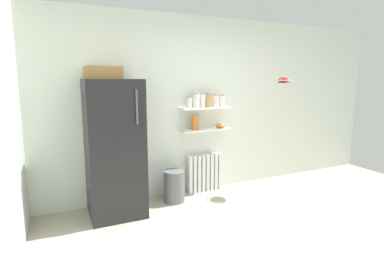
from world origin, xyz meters
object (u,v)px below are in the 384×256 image
(storage_jar_1, at_px, (196,100))
(shelf_bowl, at_px, (220,126))
(trash_bin, at_px, (174,186))
(storage_jar_3, at_px, (209,100))
(storage_jar_0, at_px, (189,102))
(radiator, at_px, (204,172))
(vase, at_px, (195,122))
(refrigerator, at_px, (114,146))
(storage_jar_5, at_px, (222,101))
(storage_jar_4, at_px, (215,101))
(hanging_fruit_basket, at_px, (284,80))
(storage_jar_2, at_px, (203,100))

(storage_jar_1, xyz_separation_m, shelf_bowl, (0.41, 0.00, -0.40))
(trash_bin, bearing_deg, shelf_bowl, 11.45)
(trash_bin, bearing_deg, storage_jar_3, 14.97)
(storage_jar_0, distance_m, storage_jar_3, 0.32)
(storage_jar_1, xyz_separation_m, trash_bin, (-0.41, -0.17, -1.18))
(radiator, relative_size, vase, 2.59)
(refrigerator, distance_m, storage_jar_1, 1.35)
(storage_jar_5, bearing_deg, shelf_bowl, -180.00)
(storage_jar_3, distance_m, storage_jar_5, 0.21)
(vase, xyz_separation_m, trash_bin, (-0.40, -0.17, -0.86))
(storage_jar_5, bearing_deg, storage_jar_4, -180.00)
(storage_jar_3, height_order, vase, storage_jar_3)
(radiator, xyz_separation_m, vase, (-0.17, -0.03, 0.79))
(storage_jar_5, bearing_deg, storage_jar_3, -180.00)
(vase, relative_size, shelf_bowl, 1.41)
(storage_jar_1, bearing_deg, storage_jar_5, 0.00)
(trash_bin, bearing_deg, storage_jar_5, 11.29)
(storage_jar_1, distance_m, hanging_fruit_basket, 1.32)
(storage_jar_4, relative_size, shelf_bowl, 1.22)
(storage_jar_3, distance_m, vase, 0.39)
(vase, xyz_separation_m, shelf_bowl, (0.43, 0.00, -0.08))
(radiator, bearing_deg, storage_jar_4, -10.72)
(storage_jar_5, height_order, vase, storage_jar_5)
(storage_jar_1, bearing_deg, storage_jar_2, -0.00)
(storage_jar_3, bearing_deg, shelf_bowl, 0.00)
(radiator, bearing_deg, trash_bin, -160.98)
(storage_jar_1, relative_size, trash_bin, 0.50)
(vase, bearing_deg, storage_jar_5, 0.00)
(storage_jar_2, bearing_deg, storage_jar_5, 0.00)
(storage_jar_1, relative_size, hanging_fruit_basket, 0.79)
(radiator, height_order, shelf_bowl, shelf_bowl)
(storage_jar_5, bearing_deg, storage_jar_2, -180.00)
(storage_jar_4, bearing_deg, storage_jar_0, -180.00)
(storage_jar_1, xyz_separation_m, storage_jar_4, (0.32, 0.00, -0.01))
(storage_jar_1, distance_m, storage_jar_5, 0.42)
(storage_jar_0, bearing_deg, storage_jar_5, 0.00)
(storage_jar_2, relative_size, storage_jar_5, 1.14)
(storage_jar_2, bearing_deg, shelf_bowl, 0.00)
(radiator, relative_size, storage_jar_0, 3.37)
(storage_jar_5, distance_m, shelf_bowl, 0.38)
(storage_jar_4, height_order, trash_bin, storage_jar_4)
(storage_jar_2, bearing_deg, trash_bin, -162.15)
(storage_jar_0, relative_size, storage_jar_3, 0.78)
(refrigerator, height_order, storage_jar_1, refrigerator)
(refrigerator, xyz_separation_m, storage_jar_1, (1.23, 0.22, 0.52))
(refrigerator, height_order, storage_jar_4, refrigerator)
(storage_jar_2, height_order, trash_bin, storage_jar_2)
(shelf_bowl, xyz_separation_m, hanging_fruit_basket, (0.81, -0.42, 0.68))
(storage_jar_0, bearing_deg, storage_jar_1, 0.00)
(storage_jar_5, xyz_separation_m, hanging_fruit_basket, (0.80, -0.42, 0.30))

